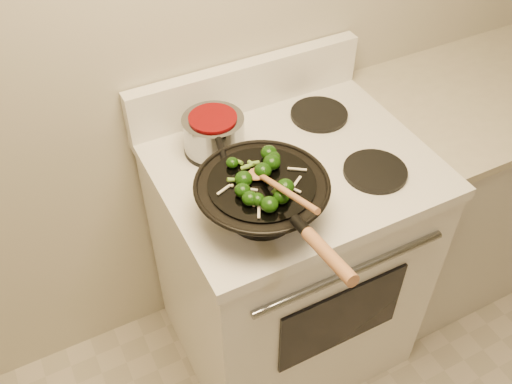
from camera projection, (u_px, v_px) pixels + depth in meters
name	position (u px, v px, depth m)	size (l,w,h in m)	color
stove	(287.00, 259.00, 1.96)	(0.78, 0.67, 1.08)	white
counter_unit	(458.00, 185.00, 2.24)	(0.86, 0.62, 0.91)	silver
wok	(263.00, 197.00, 1.44)	(0.34, 0.57, 0.19)	black
stirfry	(264.00, 180.00, 1.39)	(0.24, 0.22, 0.04)	black
wooden_spoon	(274.00, 184.00, 1.35)	(0.06, 0.27, 0.10)	#A66A41
saucepan	(214.00, 132.00, 1.63)	(0.18, 0.28, 0.10)	gray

